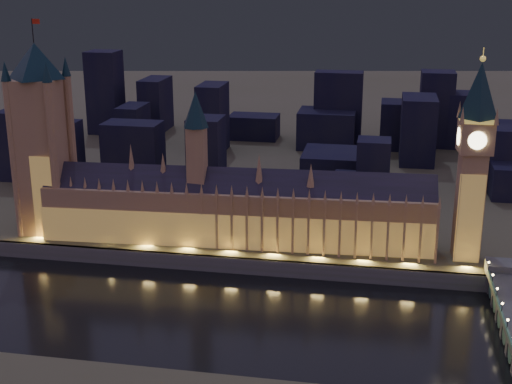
# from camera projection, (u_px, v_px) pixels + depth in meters

# --- Properties ---
(ground_plane) EXTENTS (2000.00, 2000.00, 0.00)m
(ground_plane) POSITION_uv_depth(u_px,v_px,m) (222.00, 310.00, 312.92)
(ground_plane) COLOR black
(ground_plane) RESTS_ON ground
(north_bank) EXTENTS (2000.00, 960.00, 8.00)m
(north_bank) POSITION_uv_depth(u_px,v_px,m) (326.00, 100.00, 800.16)
(north_bank) COLOR #46482C
(north_bank) RESTS_ON ground
(embankment_wall) EXTENTS (2000.00, 2.50, 8.00)m
(embankment_wall) POSITION_uv_depth(u_px,v_px,m) (241.00, 266.00, 350.24)
(embankment_wall) COLOR #444C40
(embankment_wall) RESTS_ON ground
(palace_of_westminster) EXTENTS (202.00, 29.79, 78.00)m
(palace_of_westminster) POSITION_uv_depth(u_px,v_px,m) (234.00, 209.00, 364.37)
(palace_of_westminster) COLOR #947154
(palace_of_westminster) RESTS_ON north_bank
(victoria_tower) EXTENTS (31.68, 31.68, 112.11)m
(victoria_tower) POSITION_uv_depth(u_px,v_px,m) (42.00, 130.00, 371.05)
(victoria_tower) COLOR #947154
(victoria_tower) RESTS_ON north_bank
(elizabeth_tower) EXTENTS (18.00, 18.00, 101.75)m
(elizabeth_tower) POSITION_uv_depth(u_px,v_px,m) (475.00, 145.00, 333.39)
(elizabeth_tower) COLOR #947154
(elizabeth_tower) RESTS_ON north_bank
(city_backdrop) EXTENTS (461.09, 215.63, 69.94)m
(city_backdrop) POSITION_uv_depth(u_px,v_px,m) (342.00, 129.00, 529.75)
(city_backdrop) COLOR black
(city_backdrop) RESTS_ON north_bank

